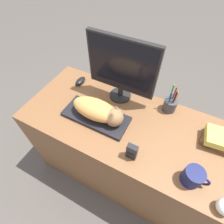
% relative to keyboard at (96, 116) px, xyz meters
% --- Properties ---
extents(ground_plane, '(12.00, 12.00, 0.00)m').
position_rel_keyboard_xyz_m(ground_plane, '(0.19, -0.25, -0.78)').
color(ground_plane, '#4C4742').
extents(desk, '(1.37, 0.62, 0.77)m').
position_rel_keyboard_xyz_m(desk, '(0.19, 0.06, -0.40)').
color(desk, brown).
rests_on(desk, ground_plane).
extents(keyboard, '(0.43, 0.19, 0.02)m').
position_rel_keyboard_xyz_m(keyboard, '(0.00, 0.00, 0.00)').
color(keyboard, black).
rests_on(keyboard, desk).
extents(cat, '(0.34, 0.15, 0.13)m').
position_rel_keyboard_xyz_m(cat, '(0.03, -0.00, 0.07)').
color(cat, '#D18C47').
rests_on(cat, keyboard).
extents(monitor, '(0.46, 0.15, 0.45)m').
position_rel_keyboard_xyz_m(monitor, '(0.06, 0.25, 0.24)').
color(monitor, black).
rests_on(monitor, desk).
extents(computer_mouse, '(0.05, 0.11, 0.04)m').
position_rel_keyboard_xyz_m(computer_mouse, '(-0.28, 0.24, 0.01)').
color(computer_mouse, black).
rests_on(computer_mouse, desk).
extents(coffee_mug, '(0.13, 0.10, 0.10)m').
position_rel_keyboard_xyz_m(coffee_mug, '(0.63, -0.13, 0.04)').
color(coffee_mug, '#141947').
rests_on(coffee_mug, desk).
extents(pen_cup, '(0.09, 0.09, 0.21)m').
position_rel_keyboard_xyz_m(pen_cup, '(0.40, 0.29, 0.04)').
color(pen_cup, '#38383D').
rests_on(pen_cup, desk).
extents(phone, '(0.06, 0.03, 0.11)m').
position_rel_keyboard_xyz_m(phone, '(0.31, -0.15, 0.04)').
color(phone, black).
rests_on(phone, desk).
extents(book_stack, '(0.20, 0.15, 0.08)m').
position_rel_keyboard_xyz_m(book_stack, '(0.73, 0.16, 0.03)').
color(book_stack, brown).
rests_on(book_stack, desk).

